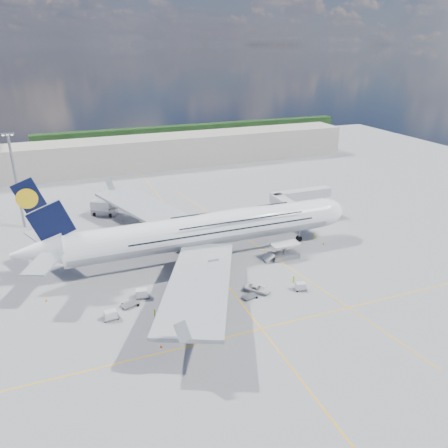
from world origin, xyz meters
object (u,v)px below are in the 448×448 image
object	(u,v)px
dolly_nose_near	(250,297)
baggage_tug	(203,285)
dolly_row_a	(142,294)
crew_tug	(190,293)
crew_van	(294,279)
cone_wing_right_outer	(161,346)
dolly_row_b	(130,304)
catering_truck_outer	(104,209)
cargo_loader	(284,253)
jet_bridge	(295,200)
cone_wing_right_inner	(207,273)
cone_nose	(323,244)
cone_tail	(46,300)
crew_wing	(155,313)
light_mast	(16,180)
service_van	(257,289)
cone_wing_left_outer	(123,220)
crew_nose	(315,236)
catering_truck_inner	(150,219)
dolly_row_c	(191,280)
dolly_nose_far	(301,286)
dolly_back	(111,315)
cone_wing_left_inner	(162,240)
airliner	(206,230)
crew_loader	(283,248)

from	to	relation	value
dolly_nose_near	baggage_tug	distance (m)	10.11
dolly_row_a	crew_tug	xyz separation A→B (m)	(8.99, -2.90, -0.14)
dolly_nose_near	crew_van	distance (m)	11.33
cone_wing_right_outer	dolly_row_b	bearing A→B (deg)	100.12
catering_truck_outer	baggage_tug	bearing A→B (deg)	-43.82
cargo_loader	crew_tug	distance (m)	26.57
dolly_nose_near	crew_van	world-z (taller)	crew_van
jet_bridge	cone_wing_right_inner	size ratio (longest dim) A/B	30.78
cone_nose	cone_tail	distance (m)	64.56
crew_wing	baggage_tug	bearing A→B (deg)	-57.52
light_mast	dolly_row_a	size ratio (longest dim) A/B	8.07
light_mast	dolly_nose_near	distance (m)	70.67
light_mast	service_van	xyz separation A→B (m)	(44.59, -53.66, -12.49)
crew_tug	cone_tail	world-z (taller)	crew_tug
dolly_row_a	cone_wing_left_outer	bearing A→B (deg)	96.09
service_van	crew_nose	size ratio (longest dim) A/B	2.62
light_mast	catering_truck_inner	xyz separation A→B (m)	(32.15, -11.05, -11.40)
catering_truck_inner	cone_wing_right_outer	size ratio (longest dim) A/B	11.51
crew_wing	dolly_row_b	bearing A→B (deg)	36.55
dolly_nose_near	catering_truck_outer	xyz separation A→B (m)	(-20.82, 56.26, 1.73)
cone_wing_right_inner	dolly_row_c	bearing A→B (deg)	-146.32
dolly_nose_far	catering_truck_inner	xyz separation A→B (m)	(-20.87, 45.05, 0.92)
crew_wing	crew_tug	size ratio (longest dim) A/B	0.97
dolly_back	cone_wing_left_inner	size ratio (longest dim) A/B	5.00
dolly_nose_near	catering_truck_inner	xyz separation A→B (m)	(-10.09, 44.13, 1.46)
dolly_back	crew_tug	world-z (taller)	dolly_back
crew_wing	crew_van	xyz separation A→B (m)	(29.86, 1.94, -0.08)
cone_tail	dolly_row_b	bearing A→B (deg)	-26.75
airliner	cone_wing_right_outer	xyz separation A→B (m)	(-17.80, -28.65, -6.60)
crew_nose	cone_wing_right_outer	distance (m)	54.38
dolly_nose_near	service_van	world-z (taller)	service_van
airliner	light_mast	xyz separation A→B (m)	(-40.26, 35.00, 6.34)
cone_nose	crew_wing	bearing A→B (deg)	-161.24
service_van	crew_wing	xyz separation A→B (m)	(-21.14, -1.12, 0.12)
dolly_row_c	cone_wing_left_inner	size ratio (longest dim) A/B	6.22
dolly_nose_near	crew_tug	world-z (taller)	crew_tug
dolly_nose_far	crew_van	world-z (taller)	dolly_nose_far
cone_wing_right_outer	cone_wing_right_inner	bearing A→B (deg)	53.78
cone_wing_left_inner	catering_truck_inner	bearing A→B (deg)	91.67
cargo_loader	cone_tail	world-z (taller)	cargo_loader
catering_truck_inner	cone_tail	bearing A→B (deg)	-126.90
catering_truck_outer	cone_nose	xyz separation A→B (m)	(48.17, -40.19, -1.84)
baggage_tug	catering_truck_inner	bearing A→B (deg)	78.26
dolly_nose_far	cone_wing_left_outer	world-z (taller)	dolly_nose_far
airliner	light_mast	size ratio (longest dim) A/B	3.10
dolly_row_c	cone_wing_left_inner	xyz separation A→B (m)	(-0.53, 23.38, -0.83)
dolly_row_b	crew_tug	xyz separation A→B (m)	(11.63, -0.89, 0.47)
dolly_nose_near	cone_wing_right_inner	size ratio (longest dim) A/B	5.45
dolly_nose_near	crew_loader	world-z (taller)	crew_loader
crew_tug	cone_wing_left_outer	xyz separation A→B (m)	(-5.95, 44.80, -0.59)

